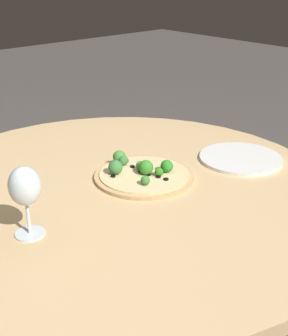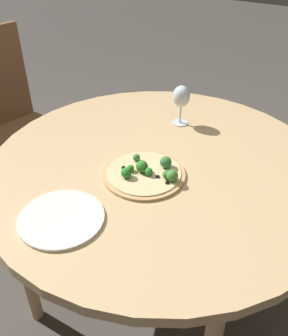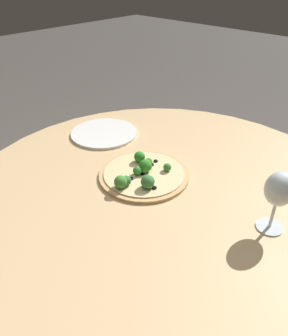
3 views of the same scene
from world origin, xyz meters
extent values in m
plane|color=#4C4742|center=(0.00, 0.00, 0.00)|extent=(12.00, 12.00, 0.00)
cylinder|color=tan|center=(0.00, 0.00, 0.69)|extent=(1.21, 1.21, 0.04)
cylinder|color=tan|center=(-0.38, -0.38, 0.34)|extent=(0.05, 0.05, 0.67)
cylinder|color=tan|center=(0.38, -0.38, 0.34)|extent=(0.05, 0.05, 0.67)
cylinder|color=tan|center=(-0.38, 0.38, 0.34)|extent=(0.05, 0.05, 0.67)
cube|color=brown|center=(-0.20, -0.92, 0.44)|extent=(0.47, 0.47, 0.04)
cylinder|color=brown|center=(0.01, -0.78, 0.21)|extent=(0.04, 0.04, 0.42)
cylinder|color=brown|center=(-0.33, -0.71, 0.21)|extent=(0.04, 0.04, 0.42)
cylinder|color=brown|center=(-0.40, -1.05, 0.21)|extent=(0.04, 0.04, 0.42)
cylinder|color=tan|center=(0.09, -0.01, 0.71)|extent=(0.28, 0.28, 0.01)
cylinder|color=beige|center=(0.09, -0.01, 0.72)|extent=(0.25, 0.25, 0.00)
sphere|color=#3C7B2C|center=(0.09, -0.01, 0.74)|extent=(0.03, 0.03, 0.03)
sphere|color=#358631|center=(0.10, 0.01, 0.74)|extent=(0.03, 0.03, 0.03)
sphere|color=#348427|center=(0.09, -0.02, 0.74)|extent=(0.04, 0.04, 0.04)
sphere|color=#2C7F25|center=(0.14, -0.05, 0.74)|extent=(0.04, 0.04, 0.04)
sphere|color=#3A7A33|center=(0.04, -0.07, 0.73)|extent=(0.03, 0.03, 0.03)
sphere|color=#408632|center=(0.08, 0.09, 0.74)|extent=(0.04, 0.04, 0.04)
sphere|color=#3A763A|center=(0.03, 0.04, 0.74)|extent=(0.04, 0.04, 0.04)
sphere|color=#327B21|center=(0.11, -0.05, 0.73)|extent=(0.02, 0.02, 0.02)
sphere|color=#3A733A|center=(0.08, 0.07, 0.74)|extent=(0.03, 0.03, 0.03)
cylinder|color=black|center=(0.09, 0.00, 0.72)|extent=(0.01, 0.01, 0.00)
cylinder|color=black|center=(0.09, -0.03, 0.72)|extent=(0.01, 0.01, 0.00)
cylinder|color=black|center=(0.10, -0.08, 0.72)|extent=(0.01, 0.01, 0.00)
cylinder|color=black|center=(0.09, 0.00, 0.72)|extent=(0.01, 0.01, 0.00)
cylinder|color=black|center=(0.10, -0.06, 0.72)|extent=(0.01, 0.01, 0.00)
cylinder|color=black|center=(0.01, 0.03, 0.72)|extent=(0.01, 0.01, 0.00)
cylinder|color=black|center=(0.11, 0.09, 0.72)|extent=(0.01, 0.01, 0.00)
cylinder|color=black|center=(0.09, -0.01, 0.72)|extent=(0.01, 0.01, 0.00)
cylinder|color=black|center=(0.09, 0.04, 0.72)|extent=(0.01, 0.01, 0.00)
cylinder|color=silver|center=(-0.30, -0.06, 0.71)|extent=(0.07, 0.07, 0.00)
cylinder|color=silver|center=(-0.30, -0.06, 0.75)|extent=(0.01, 0.01, 0.07)
ellipsoid|color=silver|center=(-0.30, -0.06, 0.83)|extent=(0.07, 0.07, 0.09)
cylinder|color=silver|center=(0.40, -0.11, 0.71)|extent=(0.25, 0.25, 0.01)
camera|label=1|loc=(-0.71, -0.89, 1.27)|focal=50.00mm
camera|label=2|loc=(0.97, 0.49, 1.47)|focal=40.00mm
camera|label=3|loc=(-0.49, 0.60, 1.28)|focal=35.00mm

